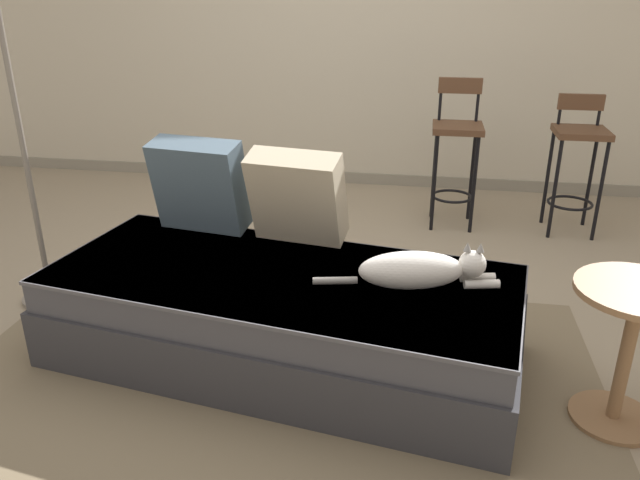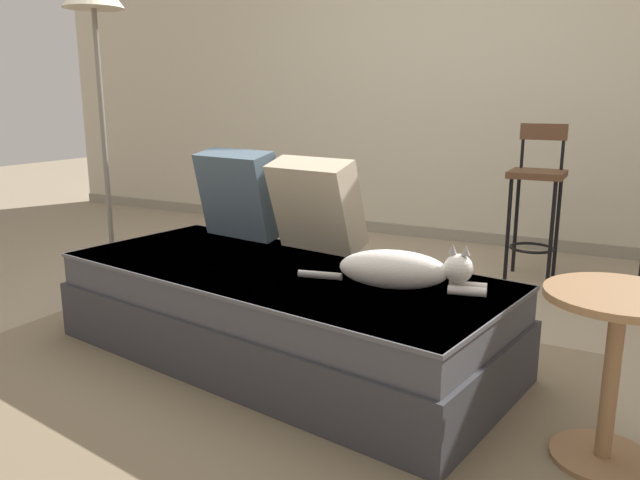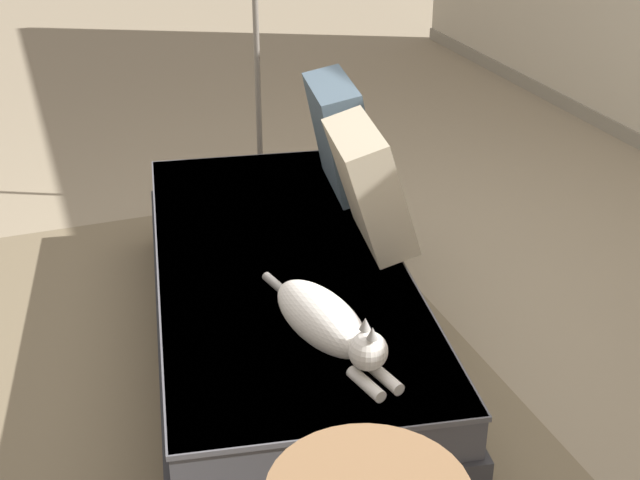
% 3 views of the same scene
% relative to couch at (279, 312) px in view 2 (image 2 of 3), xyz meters
% --- Properties ---
extents(ground_plane, '(16.00, 16.00, 0.00)m').
position_rel_couch_xyz_m(ground_plane, '(0.00, 0.40, -0.21)').
color(ground_plane, gray).
rests_on(ground_plane, ground).
extents(wall_back_panel, '(8.00, 0.10, 2.60)m').
position_rel_couch_xyz_m(wall_back_panel, '(0.00, 2.65, 1.09)').
color(wall_back_panel, beige).
rests_on(wall_back_panel, ground).
extents(wall_baseboard_trim, '(8.00, 0.02, 0.09)m').
position_rel_couch_xyz_m(wall_baseboard_trim, '(0.00, 2.60, -0.16)').
color(wall_baseboard_trim, gray).
rests_on(wall_baseboard_trim, ground).
extents(area_rug, '(2.69, 1.97, 0.01)m').
position_rel_couch_xyz_m(area_rug, '(0.00, -0.30, -0.20)').
color(area_rug, '#75664C').
rests_on(area_rug, ground).
extents(couch, '(2.11, 1.18, 0.41)m').
position_rel_couch_xyz_m(couch, '(0.00, 0.00, 0.00)').
color(couch, '#353539').
rests_on(couch, ground).
extents(throw_pillow_corner, '(0.47, 0.31, 0.46)m').
position_rel_couch_xyz_m(throw_pillow_corner, '(-0.49, 0.42, 0.43)').
color(throw_pillow_corner, '#4C6070').
rests_on(throw_pillow_corner, couch).
extents(throw_pillow_middle, '(0.46, 0.34, 0.45)m').
position_rel_couch_xyz_m(throw_pillow_middle, '(0.01, 0.34, 0.42)').
color(throw_pillow_middle, beige).
rests_on(throw_pillow_middle, couch).
extents(cat, '(0.74, 0.25, 0.19)m').
position_rel_couch_xyz_m(cat, '(0.57, -0.03, 0.28)').
color(cat, white).
rests_on(cat, couch).
extents(bar_stool_near_window, '(0.32, 0.32, 0.96)m').
position_rel_couch_xyz_m(bar_stool_near_window, '(0.77, 1.79, 0.34)').
color(bar_stool_near_window, black).
rests_on(bar_stool_near_window, ground).
extents(side_table, '(0.44, 0.44, 0.56)m').
position_rel_couch_xyz_m(side_table, '(1.33, -0.22, 0.16)').
color(side_table, olive).
rests_on(side_table, ground).
extents(floor_lamp, '(0.32, 0.32, 1.80)m').
position_rel_couch_xyz_m(floor_lamp, '(-1.31, 0.32, 1.32)').
color(floor_lamp, slate).
rests_on(floor_lamp, ground).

